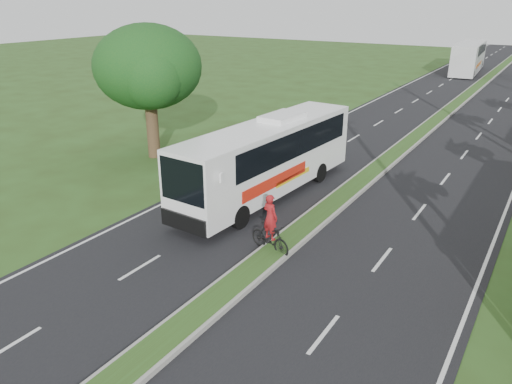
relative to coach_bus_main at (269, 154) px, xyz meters
The scene contains 8 objects.
ground 9.09m from the coach_bus_main, 69.04° to the right, with size 180.00×180.00×0.00m, color #2E4418.
road_asphalt 12.32m from the coach_bus_main, 74.88° to the left, with size 14.00×160.00×0.02m, color black.
median_strip 12.30m from the coach_bus_main, 74.88° to the left, with size 1.20×160.00×0.18m.
lane_edge_left 12.42m from the coach_bus_main, 106.76° to the left, with size 0.12×160.00×0.01m, color silver.
shade_tree 9.59m from the coach_bus_main, 168.95° to the left, with size 6.30×6.00×7.54m.
coach_bus_main is the anchor object (origin of this frame).
coach_bus_far 48.05m from the coach_bus_main, 89.84° to the left, with size 3.52×12.53×3.60m.
motorcyclist 5.82m from the coach_bus_main, 59.03° to the right, with size 1.95×0.97×2.29m.
Camera 1 is at (7.97, -10.79, 8.83)m, focal length 35.00 mm.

